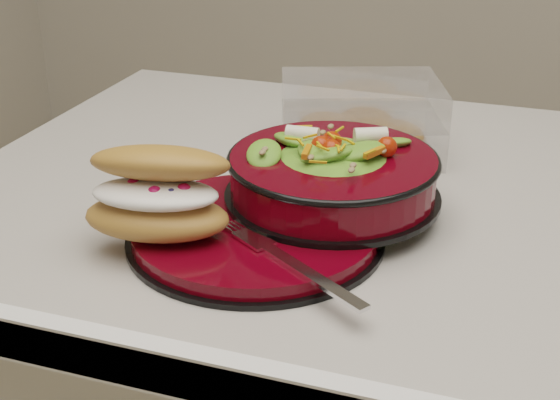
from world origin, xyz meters
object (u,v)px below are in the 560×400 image
(fork, at_px, (293,264))
(salad_bowl, at_px, (333,168))
(dinner_plate, at_px, (256,232))
(croissant, at_px, (158,194))
(pastry_box, at_px, (360,121))

(fork, bearing_deg, salad_bowl, 34.81)
(dinner_plate, bearing_deg, croissant, -149.50)
(salad_bowl, xyz_separation_m, croissant, (-0.14, -0.13, 0.01))
(fork, height_order, pastry_box, pastry_box)
(dinner_plate, distance_m, salad_bowl, 0.11)
(salad_bowl, bearing_deg, croissant, -136.76)
(croissant, bearing_deg, pastry_box, 57.07)
(salad_bowl, height_order, croissant, salad_bowl)
(croissant, distance_m, fork, 0.15)
(croissant, height_order, pastry_box, croissant)
(fork, bearing_deg, croissant, 115.00)
(pastry_box, bearing_deg, salad_bowl, -105.24)
(dinner_plate, bearing_deg, salad_bowl, 55.30)
(pastry_box, bearing_deg, croissant, -131.06)
(croissant, height_order, fork, croissant)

